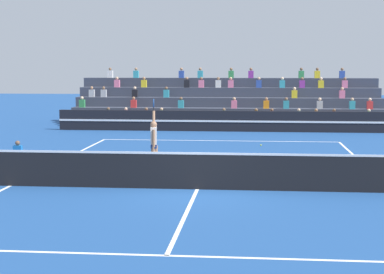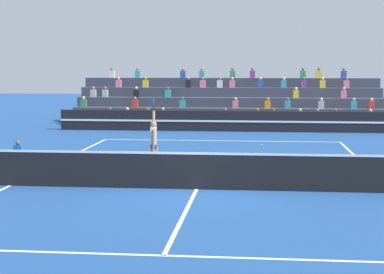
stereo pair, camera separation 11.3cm
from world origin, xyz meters
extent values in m
plane|color=navy|center=(0.00, 0.00, 0.00)|extent=(120.00, 120.00, 0.00)
cube|color=white|center=(0.00, 11.90, 0.00)|extent=(11.00, 0.10, 0.01)
cube|color=white|center=(-5.50, 0.00, 0.00)|extent=(0.10, 23.80, 0.01)
cube|color=white|center=(0.00, -6.43, 0.00)|extent=(8.25, 0.10, 0.01)
cube|color=white|center=(0.00, 6.43, 0.00)|extent=(8.25, 0.10, 0.01)
cube|color=white|center=(0.00, 0.00, 0.00)|extent=(0.10, 12.85, 0.01)
cube|color=black|center=(0.00, 0.00, 0.50)|extent=(11.90, 0.02, 1.00)
cube|color=white|center=(0.00, 0.00, 1.03)|extent=(11.90, 0.04, 0.06)
cube|color=black|center=(0.00, 16.26, 0.55)|extent=(18.00, 0.24, 1.10)
cube|color=white|center=(0.00, 16.13, 0.55)|extent=(18.00, 0.02, 0.10)
cube|color=#383D4C|center=(0.00, 17.54, 0.28)|extent=(17.76, 0.95, 0.55)
cube|color=teal|center=(4.01, 17.37, 0.77)|extent=(0.32, 0.22, 0.44)
sphere|color=beige|center=(4.01, 17.37, 1.09)|extent=(0.18, 0.18, 0.18)
cube|color=yellow|center=(1.70, 17.37, 0.77)|extent=(0.32, 0.22, 0.44)
sphere|color=brown|center=(1.70, 17.37, 1.09)|extent=(0.18, 0.18, 0.18)
cube|color=yellow|center=(4.94, 17.37, 0.77)|extent=(0.32, 0.22, 0.44)
sphere|color=#9E7051|center=(4.94, 17.37, 1.09)|extent=(0.18, 0.18, 0.18)
cube|color=teal|center=(-6.55, 17.37, 0.77)|extent=(0.32, 0.22, 0.44)
sphere|color=brown|center=(-6.55, 17.37, 1.09)|extent=(0.18, 0.18, 0.18)
cube|color=pink|center=(-5.56, 17.37, 0.77)|extent=(0.32, 0.22, 0.44)
sphere|color=beige|center=(-5.56, 17.37, 1.09)|extent=(0.18, 0.18, 0.18)
cube|color=#338C4C|center=(7.75, 17.37, 0.77)|extent=(0.32, 0.22, 0.44)
sphere|color=beige|center=(7.75, 17.37, 1.09)|extent=(0.18, 0.18, 0.18)
cube|color=pink|center=(2.56, 17.37, 0.77)|extent=(0.32, 0.22, 0.44)
sphere|color=brown|center=(2.56, 17.37, 1.09)|extent=(0.18, 0.18, 0.18)
cube|color=red|center=(5.91, 17.37, 0.77)|extent=(0.32, 0.22, 0.44)
sphere|color=brown|center=(5.91, 17.37, 1.09)|extent=(0.18, 0.18, 0.18)
cube|color=red|center=(-4.40, 17.37, 0.77)|extent=(0.32, 0.22, 0.44)
sphere|color=brown|center=(-4.40, 17.37, 1.09)|extent=(0.18, 0.18, 0.18)
cube|color=teal|center=(-0.07, 17.37, 0.77)|extent=(0.32, 0.22, 0.44)
sphere|color=brown|center=(-0.07, 17.37, 1.09)|extent=(0.18, 0.18, 0.18)
cube|color=#338C4C|center=(-3.54, 17.37, 0.77)|extent=(0.32, 0.22, 0.44)
sphere|color=tan|center=(-3.54, 17.37, 1.09)|extent=(0.18, 0.18, 0.18)
cube|color=#383D4C|center=(0.00, 18.49, 0.55)|extent=(17.76, 0.95, 1.10)
cube|color=red|center=(7.96, 18.32, 1.32)|extent=(0.32, 0.22, 0.44)
sphere|color=beige|center=(7.96, 18.32, 1.64)|extent=(0.18, 0.18, 0.18)
cube|color=pink|center=(0.46, 18.32, 1.32)|extent=(0.32, 0.22, 0.44)
sphere|color=tan|center=(0.46, 18.32, 1.64)|extent=(0.18, 0.18, 0.18)
cube|color=teal|center=(7.00, 18.32, 1.32)|extent=(0.32, 0.22, 0.44)
sphere|color=tan|center=(7.00, 18.32, 1.64)|extent=(0.18, 0.18, 0.18)
cube|color=orange|center=(2.26, 18.32, 1.32)|extent=(0.32, 0.22, 0.44)
sphere|color=#9E7051|center=(2.26, 18.32, 1.64)|extent=(0.18, 0.18, 0.18)
cube|color=#B2B2B7|center=(5.23, 18.32, 1.32)|extent=(0.32, 0.22, 0.44)
sphere|color=beige|center=(5.23, 18.32, 1.64)|extent=(0.18, 0.18, 0.18)
cube|color=red|center=(-5.29, 18.32, 1.32)|extent=(0.32, 0.22, 0.44)
sphere|color=#9E7051|center=(-5.29, 18.32, 1.64)|extent=(0.18, 0.18, 0.18)
cube|color=#338C4C|center=(-8.31, 18.32, 1.32)|extent=(0.32, 0.22, 0.44)
sphere|color=beige|center=(-8.31, 18.32, 1.64)|extent=(0.18, 0.18, 0.18)
cube|color=teal|center=(3.37, 18.32, 1.32)|extent=(0.32, 0.22, 0.44)
sphere|color=brown|center=(3.37, 18.32, 1.64)|extent=(0.18, 0.18, 0.18)
cube|color=teal|center=(-2.56, 18.32, 1.32)|extent=(0.32, 0.22, 0.44)
sphere|color=brown|center=(-2.56, 18.32, 1.64)|extent=(0.18, 0.18, 0.18)
cube|color=#383D4C|center=(0.00, 19.44, 0.83)|extent=(17.76, 0.95, 1.65)
cube|color=#B2B2B7|center=(-7.98, 19.27, 1.87)|extent=(0.32, 0.22, 0.44)
sphere|color=#9E7051|center=(-7.98, 19.27, 2.19)|extent=(0.18, 0.18, 0.18)
cube|color=black|center=(-5.39, 19.27, 1.87)|extent=(0.32, 0.22, 0.44)
sphere|color=beige|center=(-5.39, 19.27, 2.19)|extent=(0.18, 0.18, 0.18)
cube|color=teal|center=(-3.53, 19.27, 1.87)|extent=(0.32, 0.22, 0.44)
sphere|color=brown|center=(-3.53, 19.27, 2.19)|extent=(0.18, 0.18, 0.18)
cube|color=#B2B2B7|center=(-7.26, 19.27, 1.87)|extent=(0.32, 0.22, 0.44)
sphere|color=brown|center=(-7.26, 19.27, 2.19)|extent=(0.18, 0.18, 0.18)
cube|color=yellow|center=(3.88, 19.27, 1.87)|extent=(0.32, 0.22, 0.44)
sphere|color=beige|center=(3.88, 19.27, 2.19)|extent=(0.18, 0.18, 0.18)
cube|color=pink|center=(6.56, 19.27, 1.87)|extent=(0.32, 0.22, 0.44)
sphere|color=tan|center=(6.56, 19.27, 2.19)|extent=(0.18, 0.18, 0.18)
cube|color=#383D4C|center=(0.00, 20.39, 1.10)|extent=(17.76, 0.95, 2.20)
cube|color=pink|center=(-6.66, 20.22, 2.42)|extent=(0.32, 0.22, 0.44)
sphere|color=tan|center=(-6.66, 20.22, 2.74)|extent=(0.18, 0.18, 0.18)
cube|color=pink|center=(6.83, 20.22, 2.42)|extent=(0.32, 0.22, 0.44)
sphere|color=brown|center=(6.83, 20.22, 2.74)|extent=(0.18, 0.18, 0.18)
cube|color=black|center=(-2.43, 20.22, 2.42)|extent=(0.32, 0.22, 0.44)
sphere|color=#9E7051|center=(-2.43, 20.22, 2.74)|extent=(0.18, 0.18, 0.18)
cube|color=purple|center=(4.37, 20.22, 2.42)|extent=(0.32, 0.22, 0.44)
sphere|color=brown|center=(4.37, 20.22, 2.74)|extent=(0.18, 0.18, 0.18)
cube|color=pink|center=(0.19, 20.22, 2.42)|extent=(0.32, 0.22, 0.44)
sphere|color=tan|center=(0.19, 20.22, 2.74)|extent=(0.18, 0.18, 0.18)
cube|color=teal|center=(3.22, 20.22, 2.42)|extent=(0.32, 0.22, 0.44)
sphere|color=beige|center=(3.22, 20.22, 2.74)|extent=(0.18, 0.18, 0.18)
cube|color=pink|center=(-1.56, 20.22, 2.42)|extent=(0.32, 0.22, 0.44)
sphere|color=brown|center=(-1.56, 20.22, 2.74)|extent=(0.18, 0.18, 0.18)
cube|color=#2D4CA5|center=(1.85, 20.22, 2.42)|extent=(0.32, 0.22, 0.44)
sphere|color=tan|center=(1.85, 20.22, 2.74)|extent=(0.18, 0.18, 0.18)
cube|color=yellow|center=(-5.01, 20.22, 2.42)|extent=(0.32, 0.22, 0.44)
sphere|color=#9E7051|center=(-5.01, 20.22, 2.74)|extent=(0.18, 0.18, 0.18)
cube|color=silver|center=(-0.55, 20.22, 2.42)|extent=(0.32, 0.22, 0.44)
sphere|color=brown|center=(-0.55, 20.22, 2.74)|extent=(0.18, 0.18, 0.18)
cube|color=yellow|center=(5.46, 20.22, 2.42)|extent=(0.32, 0.22, 0.44)
sphere|color=beige|center=(5.46, 20.22, 2.74)|extent=(0.18, 0.18, 0.18)
cube|color=#383D4C|center=(0.00, 21.34, 1.38)|extent=(17.76, 0.95, 2.75)
cube|color=teal|center=(-1.70, 21.17, 2.97)|extent=(0.32, 0.22, 0.44)
sphere|color=#9E7051|center=(-1.70, 21.17, 3.29)|extent=(0.18, 0.18, 0.18)
cube|color=#338C4C|center=(4.38, 21.17, 2.97)|extent=(0.32, 0.22, 0.44)
sphere|color=brown|center=(4.38, 21.17, 3.29)|extent=(0.18, 0.18, 0.18)
cube|color=#2D4CA5|center=(-2.86, 21.17, 2.97)|extent=(0.32, 0.22, 0.44)
sphere|color=#9E7051|center=(-2.86, 21.17, 3.29)|extent=(0.18, 0.18, 0.18)
cube|color=teal|center=(-5.67, 21.17, 2.97)|extent=(0.32, 0.22, 0.44)
sphere|color=#9E7051|center=(-5.67, 21.17, 3.29)|extent=(0.18, 0.18, 0.18)
cube|color=#2D4CA5|center=(6.78, 21.17, 2.97)|extent=(0.32, 0.22, 0.44)
sphere|color=brown|center=(6.78, 21.17, 3.29)|extent=(0.18, 0.18, 0.18)
cube|color=silver|center=(-7.28, 21.17, 2.97)|extent=(0.32, 0.22, 0.44)
sphere|color=brown|center=(-7.28, 21.17, 3.29)|extent=(0.18, 0.18, 0.18)
cube|color=yellow|center=(5.33, 21.17, 2.97)|extent=(0.32, 0.22, 0.44)
sphere|color=brown|center=(5.33, 21.17, 3.29)|extent=(0.18, 0.18, 0.18)
cube|color=#338C4C|center=(0.17, 21.17, 2.97)|extent=(0.32, 0.22, 0.44)
sphere|color=brown|center=(0.17, 21.17, 3.29)|extent=(0.18, 0.18, 0.18)
cube|color=purple|center=(1.37, 21.17, 2.97)|extent=(0.32, 0.22, 0.44)
sphere|color=brown|center=(1.37, 21.17, 3.29)|extent=(0.18, 0.18, 0.18)
cube|color=black|center=(-6.80, 4.08, 0.06)|extent=(0.28, 0.36, 0.12)
cube|color=black|center=(-6.80, 4.08, 0.18)|extent=(0.28, 0.24, 0.18)
cube|color=#1966B2|center=(-6.80, 4.08, 0.47)|extent=(0.30, 0.18, 0.40)
sphere|color=brown|center=(-6.80, 4.08, 0.76)|extent=(0.17, 0.17, 0.17)
cylinder|color=#9E7051|center=(-1.66, 2.49, 0.45)|extent=(0.14, 0.14, 0.90)
cylinder|color=#9E7051|center=(-1.61, 2.72, 0.45)|extent=(0.14, 0.14, 0.90)
cube|color=navy|center=(-1.65, 2.59, 0.94)|extent=(0.24, 0.35, 0.20)
cube|color=silver|center=(-1.65, 2.59, 1.24)|extent=(0.25, 0.39, 0.56)
sphere|color=#9E7051|center=(-1.65, 2.59, 1.60)|extent=(0.22, 0.22, 0.22)
cube|color=white|center=(-1.70, 2.48, 0.04)|extent=(0.27, 0.16, 0.09)
cube|color=white|center=(-1.65, 2.71, 0.04)|extent=(0.27, 0.16, 0.09)
cylinder|color=#9E7051|center=(-1.62, 2.35, 1.18)|extent=(0.09, 0.09, 0.56)
cylinder|color=#9E7051|center=(-1.70, 2.94, 1.73)|extent=(0.14, 0.35, 0.58)
cylinder|color=black|center=(-1.73, 3.11, 2.09)|extent=(0.05, 0.13, 0.21)
torus|color=#1E4C99|center=(-1.74, 3.19, 2.25)|extent=(0.09, 0.41, 0.41)
sphere|color=#C6DB33|center=(1.90, 10.15, 0.03)|extent=(0.07, 0.07, 0.07)
camera|label=1|loc=(1.59, -17.87, 3.51)|focal=60.00mm
camera|label=2|loc=(1.70, -17.86, 3.51)|focal=60.00mm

